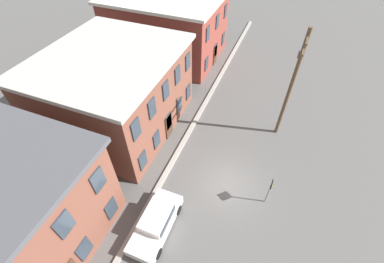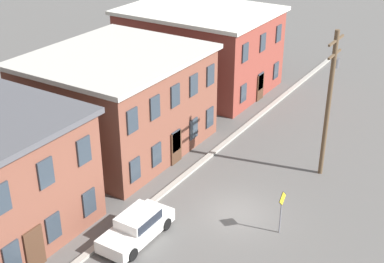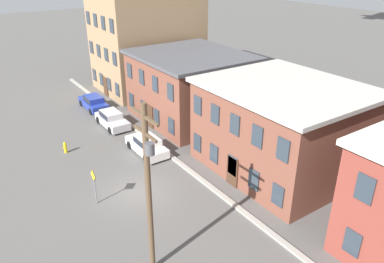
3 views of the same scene
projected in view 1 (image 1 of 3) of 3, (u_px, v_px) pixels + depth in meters
The scene contains 7 objects.
ground_plane at pixel (227, 185), 18.42m from camera, with size 200.00×200.00×0.00m, color #565451.
kerb_strip at pixel (170, 166), 19.51m from camera, with size 56.00×0.36×0.16m, color #9E998E.
apartment_far at pixel (115, 92), 20.69m from camera, with size 11.10×9.64×6.53m.
apartment_annex at pixel (167, 26), 28.91m from camera, with size 9.57×12.04×6.77m.
car_white at pixel (156, 222), 15.73m from camera, with size 4.40×1.92×1.43m.
caution_sign at pixel (270, 188), 16.30m from camera, with size 0.85×0.08×2.55m.
utility_pole at pixel (292, 82), 18.47m from camera, with size 2.40×0.44×9.14m.
Camera 1 is at (-10.29, -1.33, 15.90)m, focal length 24.00 mm.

